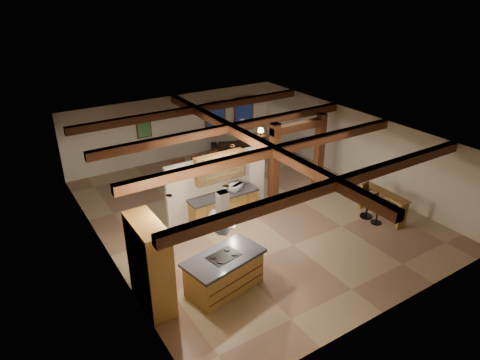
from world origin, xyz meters
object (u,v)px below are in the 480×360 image
object	(u,v)px
bar_counter	(383,200)
kitchen_island	(224,272)
sofa	(235,146)
dining_table	(204,182)

from	to	relation	value
bar_counter	kitchen_island	bearing A→B (deg)	-177.29
sofa	bar_counter	bearing A→B (deg)	118.83
dining_table	sofa	size ratio (longest dim) A/B	0.81
dining_table	sofa	xyz separation A→B (m)	(3.11, 2.68, 0.01)
kitchen_island	sofa	distance (m)	9.82
dining_table	sofa	distance (m)	4.10
kitchen_island	bar_counter	distance (m)	6.52
kitchen_island	bar_counter	xyz separation A→B (m)	(6.52, 0.31, 0.12)
kitchen_island	dining_table	distance (m)	5.98
sofa	dining_table	bearing A→B (deg)	61.74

